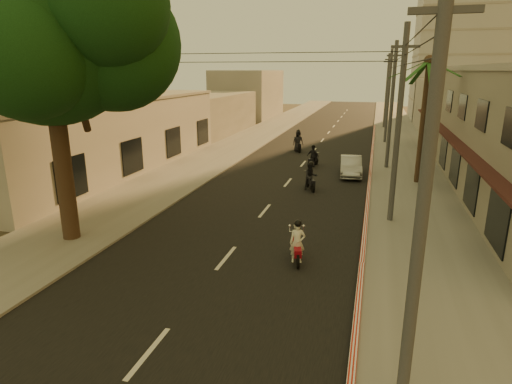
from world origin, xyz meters
The scene contains 18 objects.
ground centered at (0.00, 0.00, 0.00)m, with size 160.00×160.00×0.00m, color #383023.
road centered at (0.00, 20.00, 0.01)m, with size 10.00×140.00×0.02m, color black.
sidewalk_right centered at (7.50, 20.00, 0.06)m, with size 5.00×140.00×0.12m, color slate.
sidewalk_left centered at (-7.50, 20.00, 0.06)m, with size 5.00×140.00×0.12m, color slate.
curb_stripe centered at (5.10, 15.00, 0.10)m, with size 0.20×60.00×0.20m, color #B22213.
left_building centered at (-13.98, 14.00, 2.60)m, with size 8.20×24.20×5.20m.
distant_tower centered at (16.00, 56.00, 14.00)m, with size 12.10×12.10×28.00m.
broadleaf_tree centered at (-6.61, 2.14, 8.48)m, with size 9.60×8.70×12.10m.
palm_tree centered at (8.00, 16.00, 7.15)m, with size 5.00×5.00×8.20m.
utility_poles centered at (6.20, 20.00, 6.54)m, with size 1.20×48.26×9.00m.
filler_right centered at (14.00, 45.00, 3.00)m, with size 8.00×14.00×6.00m, color #A29B92.
filler_left_near centered at (-14.00, 34.00, 2.20)m, with size 8.00×14.00×4.40m, color #A29B92.
filler_left_far centered at (-14.00, 52.00, 3.50)m, with size 8.00×14.00×7.00m, color #A29B92.
scooter_red centered at (2.70, 2.42, 0.76)m, with size 0.84×1.70×1.70m.
scooter_mid_a centered at (1.67, 12.65, 0.82)m, with size 1.29×1.70×1.79m.
scooter_mid_b centered at (0.84, 19.29, 0.76)m, with size 1.15×1.66×1.68m.
scooter_far_a centered at (-1.33, 25.00, 0.91)m, with size 1.33×1.92×1.99m.
parked_car centered at (3.78, 17.10, 0.66)m, with size 1.76×4.14×1.33m, color #A1A4A9.
Camera 1 is at (5.21, -12.35, 7.02)m, focal length 30.00 mm.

